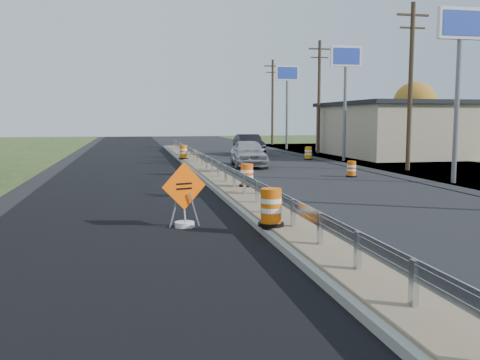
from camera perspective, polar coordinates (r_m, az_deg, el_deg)
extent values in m
plane|color=black|center=(19.65, 0.48, -2.16)|extent=(140.00, 140.00, 0.00)
cube|color=black|center=(29.14, -12.18, 0.58)|extent=(7.20, 120.00, 0.01)
cube|color=gray|center=(27.44, -3.00, 0.53)|extent=(1.60, 55.00, 0.18)
cube|color=brown|center=(27.43, -3.01, 0.77)|extent=(1.25, 55.00, 0.05)
cube|color=silver|center=(8.43, 18.06, -10.40)|extent=(0.10, 0.15, 0.70)
cube|color=silver|center=(10.15, 12.45, -7.34)|extent=(0.10, 0.15, 0.70)
cube|color=silver|center=(11.96, 8.54, -5.13)|extent=(0.10, 0.15, 0.70)
cube|color=silver|center=(13.82, 5.69, -3.50)|extent=(0.10, 0.15, 0.70)
cube|color=silver|center=(15.71, 3.53, -2.25)|extent=(0.10, 0.15, 0.70)
cube|color=silver|center=(17.63, 1.84, -1.27)|extent=(0.10, 0.15, 0.70)
cube|color=silver|center=(19.57, 0.48, -0.48)|extent=(0.10, 0.15, 0.70)
cube|color=silver|center=(21.51, -0.63, 0.16)|extent=(0.10, 0.15, 0.70)
cube|color=silver|center=(23.47, -1.55, 0.70)|extent=(0.10, 0.15, 0.70)
cube|color=silver|center=(25.43, -2.34, 1.16)|extent=(0.10, 0.15, 0.70)
cube|color=silver|center=(27.40, -3.01, 1.55)|extent=(0.10, 0.15, 0.70)
cube|color=silver|center=(29.37, -3.59, 1.89)|extent=(0.10, 0.15, 0.70)
cube|color=silver|center=(31.34, -4.10, 2.18)|extent=(0.10, 0.15, 0.70)
cube|color=silver|center=(33.32, -4.55, 2.44)|extent=(0.10, 0.15, 0.70)
cube|color=silver|center=(35.30, -4.95, 2.67)|extent=(0.10, 0.15, 0.70)
cube|color=silver|center=(37.29, -5.31, 2.88)|extent=(0.10, 0.15, 0.70)
cube|color=silver|center=(39.27, -5.63, 3.06)|extent=(0.10, 0.15, 0.70)
cube|color=silver|center=(41.26, -5.92, 3.23)|extent=(0.10, 0.15, 0.70)
cube|color=silver|center=(43.25, -6.18, 3.38)|extent=(0.10, 0.15, 0.70)
cube|color=silver|center=(45.23, -6.42, 3.52)|extent=(0.10, 0.15, 0.70)
cube|color=silver|center=(47.22, -6.64, 3.65)|extent=(0.10, 0.15, 0.70)
cube|color=silver|center=(49.21, -6.84, 3.76)|extent=(0.10, 0.15, 0.70)
cube|color=silver|center=(51.20, -7.03, 3.87)|extent=(0.10, 0.15, 0.70)
cube|color=silver|center=(28.37, -3.31, 2.12)|extent=(0.04, 46.00, 0.34)
cube|color=silver|center=(28.37, -3.31, 1.96)|extent=(0.06, 46.00, 0.03)
cube|color=silver|center=(28.36, -3.32, 2.29)|extent=(0.06, 46.00, 0.03)
cube|color=tan|center=(46.35, 21.24, 4.94)|extent=(18.00, 12.00, 4.00)
cube|color=black|center=(46.36, 21.35, 7.56)|extent=(18.50, 12.50, 0.30)
cube|color=black|center=(42.21, 10.91, 4.61)|extent=(0.08, 7.20, 2.20)
cylinder|color=slate|center=(26.37, 22.11, 7.01)|extent=(0.22, 0.22, 6.80)
cube|color=white|center=(26.70, 22.48, 15.18)|extent=(2.20, 0.25, 1.40)
cube|color=#263FB2|center=(26.70, 22.48, 15.18)|extent=(1.90, 0.30, 1.10)
cylinder|color=slate|center=(37.90, 11.11, 7.11)|extent=(0.22, 0.22, 6.80)
cube|color=white|center=(38.12, 11.24, 12.83)|extent=(2.20, 0.25, 1.40)
cube|color=#263FB2|center=(38.12, 11.24, 12.83)|extent=(1.90, 0.30, 1.10)
cylinder|color=slate|center=(51.10, 5.02, 7.05)|extent=(0.22, 0.22, 6.80)
cube|color=white|center=(51.27, 5.06, 11.30)|extent=(2.20, 0.25, 1.40)
cube|color=#263FB2|center=(51.27, 5.06, 11.30)|extent=(1.90, 0.30, 1.10)
cylinder|color=#473523|center=(32.06, 17.72, 9.35)|extent=(0.26, 0.26, 9.40)
cube|color=#473523|center=(32.52, 17.97, 16.41)|extent=(1.90, 0.12, 0.12)
cube|color=#473523|center=(32.41, 17.93, 15.19)|extent=(1.50, 0.10, 0.10)
cylinder|color=#473523|center=(45.75, 8.42, 8.69)|extent=(0.26, 0.26, 9.40)
cube|color=#473523|center=(46.07, 8.50, 13.66)|extent=(1.90, 0.12, 0.12)
cube|color=#473523|center=(45.99, 8.49, 12.80)|extent=(1.50, 0.10, 0.10)
cylinder|color=#473523|center=(60.06, 3.48, 8.24)|extent=(0.26, 0.26, 9.40)
cube|color=#473523|center=(60.31, 3.51, 12.04)|extent=(1.90, 0.12, 0.12)
cube|color=#473523|center=(60.24, 3.51, 11.38)|extent=(1.50, 0.10, 0.10)
cylinder|color=#473523|center=(60.93, 18.06, 4.93)|extent=(0.36, 0.36, 3.08)
sphere|color=#C28829|center=(60.94, 18.16, 7.76)|extent=(4.62, 4.62, 4.62)
cylinder|color=white|center=(14.86, -5.94, -4.76)|extent=(0.55, 0.55, 0.16)
cube|color=slate|center=(14.76, -7.01, -3.23)|extent=(0.32, 0.14, 0.94)
cube|color=slate|center=(14.82, -4.91, -3.17)|extent=(0.32, 0.14, 0.94)
cube|color=slate|center=(14.84, -5.98, -3.17)|extent=(0.12, 0.24, 0.96)
cube|color=#F85405|center=(14.69, -5.99, -0.66)|extent=(1.24, 0.46, 1.31)
cube|color=black|center=(14.66, -5.98, -0.40)|extent=(0.44, 0.16, 0.05)
cube|color=black|center=(14.68, -5.98, -0.93)|extent=(0.44, 0.16, 0.05)
cylinder|color=black|center=(13.86, 3.32, -4.73)|extent=(0.67, 0.67, 0.09)
cylinder|color=#E25B09|center=(13.78, 3.33, -2.83)|extent=(0.53, 0.53, 0.93)
cylinder|color=white|center=(13.76, 3.34, -2.19)|extent=(0.55, 0.55, 0.12)
cylinder|color=white|center=(13.79, 3.33, -3.20)|extent=(0.55, 0.55, 0.12)
cylinder|color=black|center=(21.77, 0.74, -0.58)|extent=(0.63, 0.63, 0.08)
cylinder|color=#FC560A|center=(21.72, 0.74, 0.57)|extent=(0.50, 0.50, 0.88)
cylinder|color=white|center=(21.70, 0.74, 0.96)|extent=(0.52, 0.52, 0.12)
cylinder|color=white|center=(21.72, 0.74, 0.35)|extent=(0.52, 0.52, 0.12)
cylinder|color=black|center=(36.67, -6.06, 2.32)|extent=(0.64, 0.64, 0.08)
cylinder|color=orange|center=(36.64, -6.06, 3.02)|extent=(0.51, 0.51, 0.89)
cylinder|color=white|center=(36.63, -6.07, 3.25)|extent=(0.52, 0.52, 0.12)
cylinder|color=white|center=(36.65, -6.06, 2.88)|extent=(0.52, 0.52, 0.12)
cylinder|color=black|center=(27.97, 11.79, 0.40)|extent=(0.56, 0.56, 0.07)
cylinder|color=#D65909|center=(27.93, 11.80, 1.20)|extent=(0.45, 0.45, 0.78)
cylinder|color=white|center=(27.92, 11.81, 1.47)|extent=(0.46, 0.46, 0.10)
cylinder|color=white|center=(27.94, 11.80, 1.05)|extent=(0.46, 0.46, 0.10)
cylinder|color=black|center=(39.15, 7.29, 2.24)|extent=(0.63, 0.63, 0.08)
cylinder|color=orange|center=(39.12, 7.30, 2.89)|extent=(0.51, 0.51, 0.89)
cylinder|color=white|center=(39.11, 7.30, 3.10)|extent=(0.52, 0.52, 0.12)
cylinder|color=white|center=(39.12, 7.29, 2.76)|extent=(0.52, 0.52, 0.12)
cylinder|color=black|center=(49.33, 1.41, 3.19)|extent=(0.63, 0.63, 0.08)
cylinder|color=orange|center=(49.31, 1.41, 3.70)|extent=(0.51, 0.51, 0.88)
cylinder|color=white|center=(49.30, 1.41, 3.87)|extent=(0.52, 0.52, 0.12)
cylinder|color=white|center=(49.31, 1.41, 3.60)|extent=(0.52, 0.52, 0.12)
imported|color=#B8B8BD|center=(33.18, 0.91, 2.90)|extent=(2.43, 5.13, 1.69)
imported|color=black|center=(43.83, 0.94, 3.80)|extent=(1.83, 5.10, 1.67)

